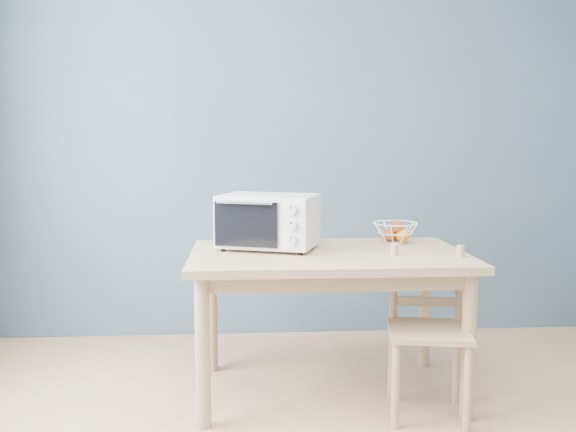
{
  "coord_description": "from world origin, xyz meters",
  "views": [
    {
      "loc": [
        -0.35,
        -2.05,
        1.32
      ],
      "look_at": [
        -0.13,
        1.23,
        0.93
      ],
      "focal_mm": 40.0,
      "sensor_mm": 36.0,
      "label": 1
    }
  ],
  "objects": [
    {
      "name": "dining_chair",
      "position": [
        0.52,
        0.9,
        0.4
      ],
      "size": [
        0.44,
        0.44,
        0.81
      ],
      "rotation": [
        0.0,
        0.0,
        -0.18
      ],
      "color": "tan",
      "rests_on": "ground"
    },
    {
      "name": "room",
      "position": [
        0.0,
        0.0,
        1.3
      ],
      "size": [
        4.01,
        4.51,
        2.61
      ],
      "color": "tan",
      "rests_on": "ground"
    },
    {
      "name": "toaster_oven",
      "position": [
        -0.25,
        1.29,
        0.9
      ],
      "size": [
        0.57,
        0.47,
        0.29
      ],
      "rotation": [
        0.0,
        0.0,
        -0.34
      ],
      "color": "beige",
      "rests_on": "dining_table"
    },
    {
      "name": "dining_table",
      "position": [
        0.07,
        1.17,
        0.65
      ],
      "size": [
        1.4,
        0.9,
        0.75
      ],
      "color": "tan",
      "rests_on": "ground"
    },
    {
      "name": "fruit_basket",
      "position": [
        0.48,
        1.44,
        0.81
      ],
      "size": [
        0.33,
        0.33,
        0.13
      ],
      "rotation": [
        0.0,
        0.0,
        -0.43
      ],
      "color": "white",
      "rests_on": "dining_table"
    }
  ]
}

